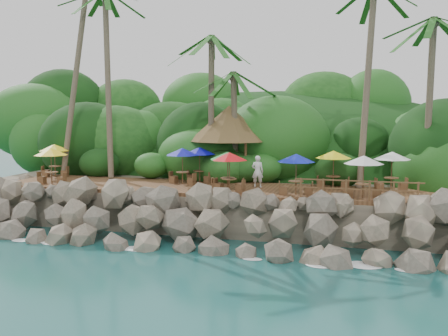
# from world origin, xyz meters

# --- Properties ---
(ground) EXTENTS (140.00, 140.00, 0.00)m
(ground) POSITION_xyz_m (0.00, 0.00, 0.00)
(ground) COLOR #19514F
(ground) RESTS_ON ground
(land_base) EXTENTS (32.00, 25.20, 2.10)m
(land_base) POSITION_xyz_m (0.00, 16.00, 1.05)
(land_base) COLOR gray
(land_base) RESTS_ON ground
(jungle_hill) EXTENTS (44.80, 28.00, 15.40)m
(jungle_hill) POSITION_xyz_m (0.00, 23.50, 0.00)
(jungle_hill) COLOR #143811
(jungle_hill) RESTS_ON ground
(seawall) EXTENTS (29.00, 4.00, 2.30)m
(seawall) POSITION_xyz_m (0.00, 2.00, 1.15)
(seawall) COLOR gray
(seawall) RESTS_ON ground
(terrace) EXTENTS (26.00, 5.00, 0.20)m
(terrace) POSITION_xyz_m (0.00, 6.00, 2.20)
(terrace) COLOR brown
(terrace) RESTS_ON land_base
(jungle_foliage) EXTENTS (44.00, 16.00, 12.00)m
(jungle_foliage) POSITION_xyz_m (0.00, 15.00, 0.00)
(jungle_foliage) COLOR #143811
(jungle_foliage) RESTS_ON ground
(foam_line) EXTENTS (25.20, 0.80, 0.06)m
(foam_line) POSITION_xyz_m (0.00, 0.30, 0.03)
(foam_line) COLOR white
(foam_line) RESTS_ON ground
(palms) EXTENTS (27.72, 6.95, 14.43)m
(palms) POSITION_xyz_m (-0.43, 8.65, 12.37)
(palms) COLOR brown
(palms) RESTS_ON ground
(palapa) EXTENTS (5.24, 5.24, 4.60)m
(palapa) POSITION_xyz_m (-0.72, 9.77, 5.79)
(palapa) COLOR brown
(palapa) RESTS_ON ground
(dining_clusters) EXTENTS (22.78, 5.10, 2.12)m
(dining_clusters) POSITION_xyz_m (0.14, 5.92, 4.06)
(dining_clusters) COLOR brown
(dining_clusters) RESTS_ON terrace
(railing) EXTENTS (6.10, 0.10, 1.00)m
(railing) POSITION_xyz_m (7.36, 3.65, 2.91)
(railing) COLOR brown
(railing) RESTS_ON terrace
(waiter) EXTENTS (0.70, 0.51, 1.80)m
(waiter) POSITION_xyz_m (1.81, 6.50, 3.20)
(waiter) COLOR white
(waiter) RESTS_ON terrace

